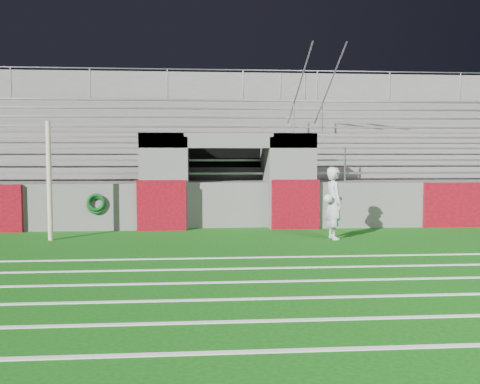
{
  "coord_description": "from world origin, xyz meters",
  "views": [
    {
      "loc": [
        -0.86,
        -11.31,
        2.02
      ],
      "look_at": [
        0.2,
        1.8,
        1.1
      ],
      "focal_mm": 40.0,
      "sensor_mm": 36.0,
      "label": 1
    }
  ],
  "objects": [
    {
      "name": "hose_coil",
      "position": [
        -3.5,
        2.93,
        0.74
      ],
      "size": [
        0.51,
        0.14,
        0.56
      ],
      "color": "#0E4617",
      "rests_on": "ground"
    },
    {
      "name": "ground",
      "position": [
        0.0,
        0.0,
        0.0
      ],
      "size": [
        90.0,
        90.0,
        0.0
      ],
      "primitive_type": "plane",
      "color": "#0F4E0D",
      "rests_on": "ground"
    },
    {
      "name": "goalkeeper_with_ball",
      "position": [
        2.4,
        1.18,
        0.87
      ],
      "size": [
        0.53,
        0.67,
        1.73
      ],
      "color": "silver",
      "rests_on": "ground"
    },
    {
      "name": "field_post",
      "position": [
        -4.32,
        1.55,
        1.4
      ],
      "size": [
        0.12,
        0.12,
        2.8
      ],
      "primitive_type": "cylinder",
      "color": "beige",
      "rests_on": "ground"
    },
    {
      "name": "field_markings",
      "position": [
        0.0,
        -5.0,
        0.01
      ],
      "size": [
        28.0,
        8.09,
        0.01
      ],
      "color": "white",
      "rests_on": "ground"
    },
    {
      "name": "stadium_structure",
      "position": [
        0.0,
        7.97,
        1.49
      ],
      "size": [
        26.0,
        8.48,
        5.42
      ],
      "color": "#595754",
      "rests_on": "ground"
    }
  ]
}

